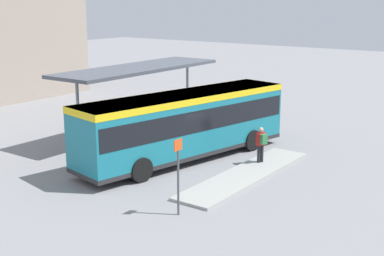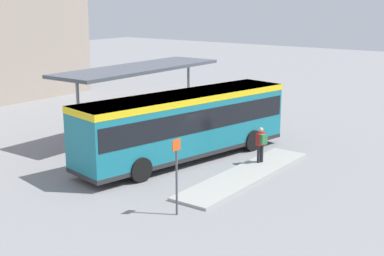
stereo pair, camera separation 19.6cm
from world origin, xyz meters
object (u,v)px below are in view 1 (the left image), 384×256
object	(u,v)px
bicycle_green	(240,118)
platform_sign	(178,173)
city_bus	(185,122)
pedestrian_waiting	(261,142)
potted_planter_far_side	(219,118)
potted_planter_near_shelter	(190,124)
bicycle_white	(231,116)
bicycle_orange	(252,118)

from	to	relation	value
bicycle_green	platform_sign	xyz separation A→B (m)	(-13.87, -5.71, 1.22)
city_bus	pedestrian_waiting	xyz separation A→B (m)	(1.36, -3.38, -0.79)
potted_planter_far_side	platform_sign	size ratio (longest dim) A/B	0.45
bicycle_green	potted_planter_near_shelter	distance (m)	4.41
potted_planter_far_side	bicycle_white	bearing A→B (deg)	13.66
bicycle_orange	bicycle_white	size ratio (longest dim) A/B	1.12
city_bus	potted_planter_near_shelter	distance (m)	4.84
potted_planter_near_shelter	platform_sign	world-z (taller)	platform_sign
city_bus	potted_planter_far_side	size ratio (longest dim) A/B	9.20
bicycle_orange	potted_planter_near_shelter	size ratio (longest dim) A/B	1.45
bicycle_green	platform_sign	distance (m)	15.05
pedestrian_waiting	potted_planter_far_side	world-z (taller)	pedestrian_waiting
potted_planter_near_shelter	city_bus	bearing A→B (deg)	-146.79
pedestrian_waiting	potted_planter_far_side	bearing A→B (deg)	-19.47
city_bus	potted_planter_far_side	bearing A→B (deg)	29.81
bicycle_orange	potted_planter_far_side	size ratio (longest dim) A/B	1.42
bicycle_green	potted_planter_far_side	xyz separation A→B (m)	(-2.21, 0.15, 0.33)
potted_planter_far_side	platform_sign	world-z (taller)	platform_sign
bicycle_white	potted_planter_far_side	world-z (taller)	potted_planter_far_side
bicycle_white	bicycle_green	bearing A→B (deg)	175.58
pedestrian_waiting	potted_planter_far_side	distance (m)	7.15
pedestrian_waiting	bicycle_green	bearing A→B (deg)	-31.24
bicycle_white	potted_planter_near_shelter	distance (m)	4.44
potted_planter_far_side	pedestrian_waiting	bearing A→B (deg)	-131.07
bicycle_white	potted_planter_near_shelter	world-z (taller)	potted_planter_near_shelter
bicycle_orange	bicycle_green	bearing A→B (deg)	-160.18
pedestrian_waiting	bicycle_orange	size ratio (longest dim) A/B	0.93
city_bus	pedestrian_waiting	bearing A→B (deg)	-56.55
bicycle_green	potted_planter_near_shelter	xyz separation A→B (m)	(-4.34, 0.71, 0.31)
bicycle_orange	potted_planter_near_shelter	bearing A→B (deg)	-104.70
pedestrian_waiting	platform_sign	distance (m)	7.00
bicycle_orange	platform_sign	distance (m)	15.00
bicycle_orange	platform_sign	bearing A→B (deg)	-67.88
city_bus	bicycle_white	bearing A→B (deg)	28.55
potted_planter_far_side	bicycle_orange	bearing A→B (deg)	-19.57
bicycle_green	potted_planter_near_shelter	world-z (taller)	potted_planter_near_shelter
potted_planter_far_side	bicycle_green	bearing A→B (deg)	-4.00
bicycle_white	potted_planter_far_side	bearing A→B (deg)	105.91
pedestrian_waiting	bicycle_green	xyz separation A→B (m)	(6.90, 5.23, -0.74)
city_bus	bicycle_orange	world-z (taller)	city_bus
city_bus	potted_planter_far_side	xyz separation A→B (m)	(6.06, 2.01, -1.20)
bicycle_green	bicycle_white	distance (m)	0.72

